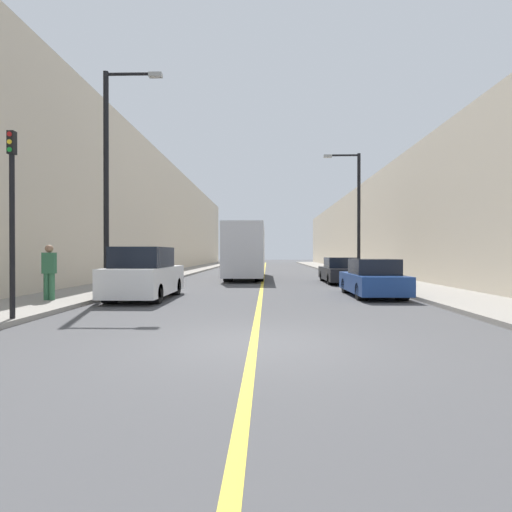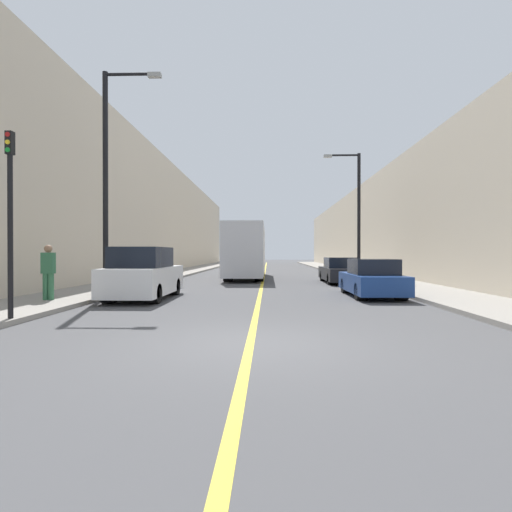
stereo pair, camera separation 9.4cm
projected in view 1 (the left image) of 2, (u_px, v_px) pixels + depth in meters
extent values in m
plane|color=#474749|center=(254.00, 344.00, 7.40)|extent=(200.00, 200.00, 0.00)
cube|color=gray|center=(188.00, 271.00, 37.58)|extent=(3.11, 72.00, 0.14)
cube|color=gray|center=(341.00, 271.00, 37.19)|extent=(3.11, 72.00, 0.14)
cube|color=beige|center=(151.00, 217.00, 37.64)|extent=(4.00, 72.00, 10.21)
cube|color=beige|center=(379.00, 229.00, 37.07)|extent=(4.00, 72.00, 7.94)
cube|color=gold|center=(264.00, 271.00, 37.38)|extent=(0.16, 72.00, 0.01)
cube|color=silver|center=(246.00, 250.00, 27.10)|extent=(2.40, 10.31, 3.22)
cube|color=black|center=(242.00, 239.00, 21.97)|extent=(2.04, 0.04, 1.45)
cylinder|color=black|center=(228.00, 273.00, 23.94)|extent=(0.53, 0.96, 0.96)
cylinder|color=black|center=(259.00, 273.00, 23.89)|extent=(0.53, 0.96, 0.96)
cylinder|color=black|center=(236.00, 269.00, 30.33)|extent=(0.53, 0.96, 0.96)
cylinder|color=black|center=(261.00, 269.00, 30.28)|extent=(0.53, 0.96, 0.96)
cube|color=silver|center=(145.00, 280.00, 14.74)|extent=(1.93, 4.52, 0.98)
cube|color=black|center=(143.00, 257.00, 14.51)|extent=(1.70, 2.48, 0.73)
cube|color=black|center=(123.00, 280.00, 12.51)|extent=(1.64, 0.04, 0.44)
cylinder|color=black|center=(110.00, 293.00, 13.36)|extent=(0.42, 0.68, 0.68)
cylinder|color=black|center=(155.00, 294.00, 13.32)|extent=(0.42, 0.68, 0.68)
cylinder|color=black|center=(137.00, 287.00, 16.16)|extent=(0.42, 0.68, 0.68)
cylinder|color=black|center=(174.00, 287.00, 16.12)|extent=(0.42, 0.68, 0.68)
cube|color=navy|center=(372.00, 283.00, 15.59)|extent=(1.81, 4.27, 0.69)
cube|color=black|center=(374.00, 267.00, 15.37)|extent=(1.59, 1.92, 0.59)
cube|color=black|center=(389.00, 284.00, 13.49)|extent=(1.54, 0.04, 0.31)
cylinder|color=black|center=(362.00, 292.00, 14.29)|extent=(0.40, 0.62, 0.62)
cylinder|color=black|center=(402.00, 292.00, 14.25)|extent=(0.40, 0.62, 0.62)
cylinder|color=black|center=(347.00, 286.00, 16.93)|extent=(0.40, 0.62, 0.62)
cylinder|color=black|center=(381.00, 286.00, 16.90)|extent=(0.40, 0.62, 0.62)
cube|color=black|center=(340.00, 274.00, 22.80)|extent=(1.85, 4.77, 0.69)
cube|color=black|center=(341.00, 263.00, 22.56)|extent=(1.62, 2.15, 0.58)
cube|color=black|center=(348.00, 274.00, 20.45)|extent=(1.57, 0.04, 0.31)
cylinder|color=black|center=(332.00, 279.00, 21.34)|extent=(0.41, 0.62, 0.62)
cylinder|color=black|center=(359.00, 279.00, 21.30)|extent=(0.41, 0.62, 0.62)
cylinder|color=black|center=(324.00, 276.00, 24.30)|extent=(0.41, 0.62, 0.62)
cylinder|color=black|center=(347.00, 276.00, 24.26)|extent=(0.41, 0.62, 0.62)
cylinder|color=black|center=(106.00, 183.00, 15.22)|extent=(0.20, 0.20, 8.48)
cylinder|color=black|center=(131.00, 74.00, 15.17)|extent=(1.91, 0.12, 0.12)
cube|color=#999993|center=(155.00, 75.00, 15.15)|extent=(0.50, 0.24, 0.16)
cylinder|color=black|center=(359.00, 216.00, 24.47)|extent=(0.20, 0.20, 7.68)
cylinder|color=black|center=(343.00, 155.00, 24.47)|extent=(1.91, 0.12, 0.12)
cube|color=#999993|center=(328.00, 156.00, 24.50)|extent=(0.50, 0.24, 0.16)
cylinder|color=black|center=(12.00, 237.00, 9.45)|extent=(0.12, 0.12, 3.89)
cube|color=black|center=(12.00, 143.00, 9.44)|extent=(0.16, 0.16, 0.55)
cylinder|color=#B21919|center=(9.00, 134.00, 9.35)|extent=(0.11, 0.02, 0.11)
cylinder|color=yellow|center=(9.00, 142.00, 9.35)|extent=(0.11, 0.02, 0.11)
cylinder|color=green|center=(9.00, 149.00, 9.35)|extent=(0.11, 0.02, 0.11)
cylinder|color=#336B47|center=(47.00, 287.00, 13.21)|extent=(0.18, 0.18, 0.88)
cylinder|color=#336B47|center=(52.00, 287.00, 13.21)|extent=(0.18, 0.18, 0.88)
cube|color=#336B47|center=(49.00, 263.00, 13.20)|extent=(0.40, 0.22, 0.70)
sphere|color=#8C664C|center=(49.00, 249.00, 13.20)|extent=(0.26, 0.26, 0.26)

